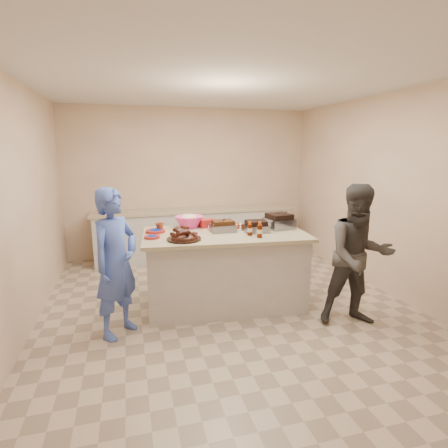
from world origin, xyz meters
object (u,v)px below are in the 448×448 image
object	(u,v)px
island	(225,304)
rib_platter	(184,240)
guest_gray	(353,322)
bbq_bottle_b	(259,237)
coleslaw_bowl	(189,227)
plastic_cup	(160,230)
mustard_bottle	(214,232)
bbq_bottle_a	(250,235)
roasting_pan	(279,228)
guest_blue	(121,333)

from	to	relation	value
island	rib_platter	bearing A→B (deg)	-153.60
guest_gray	bbq_bottle_b	bearing A→B (deg)	164.12
coleslaw_bowl	plastic_cup	size ratio (longest dim) A/B	3.59
bbq_bottle_b	coleslaw_bowl	bearing A→B (deg)	132.26
mustard_bottle	guest_gray	distance (m)	1.94
bbq_bottle_a	mustard_bottle	size ratio (longest dim) A/B	1.44
bbq_bottle_b	mustard_bottle	world-z (taller)	bbq_bottle_b
roasting_pan	coleslaw_bowl	xyz separation A→B (m)	(-1.13, 0.36, 0.00)
guest_blue	guest_gray	xyz separation A→B (m)	(2.59, -0.47, 0.00)
mustard_bottle	guest_blue	distance (m)	1.57
roasting_pan	mustard_bottle	world-z (taller)	roasting_pan
rib_platter	roasting_pan	distance (m)	1.33
plastic_cup	coleslaw_bowl	bearing A→B (deg)	13.02
guest_gray	plastic_cup	bearing A→B (deg)	162.49
bbq_bottle_b	plastic_cup	world-z (taller)	bbq_bottle_b
coleslaw_bowl	mustard_bottle	distance (m)	0.45
plastic_cup	guest_gray	bearing A→B (deg)	-30.42
coleslaw_bowl	guest_gray	world-z (taller)	coleslaw_bowl
bbq_bottle_b	bbq_bottle_a	bearing A→B (deg)	120.90
bbq_bottle_b	guest_gray	world-z (taller)	bbq_bottle_b
roasting_pan	coleslaw_bowl	distance (m)	1.18
island	bbq_bottle_a	world-z (taller)	bbq_bottle_a
island	mustard_bottle	world-z (taller)	mustard_bottle
plastic_cup	guest_gray	size ratio (longest dim) A/B	0.06
bbq_bottle_a	guest_blue	xyz separation A→B (m)	(-1.54, -0.19, -0.95)
coleslaw_bowl	guest_gray	bearing A→B (deg)	-37.96
coleslaw_bowl	island	bearing A→B (deg)	-48.84
bbq_bottle_b	plastic_cup	distance (m)	1.29
bbq_bottle_a	plastic_cup	distance (m)	1.16
coleslaw_bowl	guest_gray	distance (m)	2.32
roasting_pan	rib_platter	bearing A→B (deg)	-175.17
island	plastic_cup	distance (m)	1.26
bbq_bottle_a	mustard_bottle	xyz separation A→B (m)	(-0.38, 0.27, 0.00)
island	roasting_pan	distance (m)	1.21
coleslaw_bowl	bbq_bottle_a	size ratio (longest dim) A/B	2.17
bbq_bottle_a	plastic_cup	bearing A→B (deg)	151.52
roasting_pan	coleslaw_bowl	size ratio (longest dim) A/B	0.88
coleslaw_bowl	guest_gray	size ratio (longest dim) A/B	0.23
bbq_bottle_b	island	bearing A→B (deg)	133.59
plastic_cup	guest_blue	world-z (taller)	plastic_cup
coleslaw_bowl	plastic_cup	xyz separation A→B (m)	(-0.39, -0.09, 0.00)
roasting_pan	mustard_bottle	distance (m)	0.88
bbq_bottle_b	guest_gray	size ratio (longest dim) A/B	0.12
coleslaw_bowl	mustard_bottle	world-z (taller)	coleslaw_bowl
coleslaw_bowl	mustard_bottle	bearing A→B (deg)	-56.54
mustard_bottle	coleslaw_bowl	bearing A→B (deg)	123.46
bbq_bottle_b	mustard_bottle	bearing A→B (deg)	138.85
island	bbq_bottle_a	bearing A→B (deg)	-35.61
mustard_bottle	guest_blue	bearing A→B (deg)	-158.64
roasting_pan	bbq_bottle_a	size ratio (longest dim) A/B	1.92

